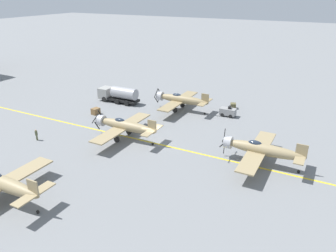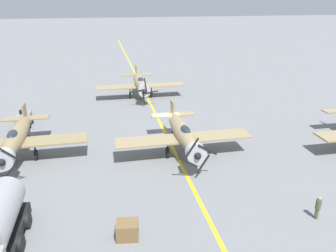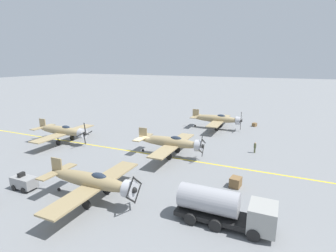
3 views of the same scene
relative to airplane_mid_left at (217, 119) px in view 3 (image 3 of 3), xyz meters
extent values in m
plane|color=slate|center=(18.46, -6.64, -2.01)|extent=(400.00, 400.00, 0.00)
cube|color=yellow|center=(18.46, -6.64, -2.01)|extent=(0.30, 160.00, 0.01)
ellipsoid|color=tan|center=(0.00, -0.41, 0.04)|extent=(1.50, 9.50, 1.42)
cylinder|color=#B7B7BC|center=(0.00, 4.04, 0.04)|extent=(1.58, 0.90, 1.58)
ellipsoid|color=#232D3D|center=(0.00, 0.73, 0.60)|extent=(0.80, 1.70, 0.76)
cube|color=tan|center=(0.00, 0.35, -0.30)|extent=(12.00, 2.10, 0.16)
cube|color=tan|center=(0.00, -4.50, 0.19)|extent=(4.40, 1.10, 0.12)
cube|color=tan|center=(0.00, -4.50, 0.84)|extent=(0.14, 1.30, 1.60)
sphere|color=black|center=(0.00, 4.54, 0.04)|extent=(0.56, 0.56, 0.56)
cube|color=black|center=(-0.87, 4.54, -0.04)|extent=(1.76, 0.06, 0.30)
cube|color=black|center=(0.08, 4.54, -0.83)|extent=(0.30, 0.06, 1.76)
cube|color=black|center=(0.87, 4.54, 0.12)|extent=(1.76, 0.06, 0.30)
cube|color=black|center=(-0.08, 4.54, 0.91)|extent=(0.30, 0.06, 1.76)
cylinder|color=black|center=(-1.50, 0.35, -0.93)|extent=(0.14, 0.14, 1.26)
cylinder|color=black|center=(-1.50, 0.35, -1.56)|extent=(0.22, 0.90, 0.90)
cylinder|color=black|center=(1.50, 0.35, -0.93)|extent=(0.14, 0.14, 1.26)
cylinder|color=black|center=(1.50, 0.35, -1.56)|extent=(0.22, 0.90, 0.90)
cylinder|color=black|center=(0.00, -4.56, -1.83)|extent=(0.12, 0.36, 0.36)
ellipsoid|color=#9F8A62|center=(17.82, -2.67, 0.04)|extent=(1.50, 9.50, 1.42)
cylinder|color=#B7B7BC|center=(17.82, 1.78, 0.04)|extent=(1.58, 0.90, 1.58)
ellipsoid|color=#232D3D|center=(17.82, -1.53, 0.60)|extent=(0.80, 1.70, 0.76)
cube|color=#9F8A62|center=(17.82, -1.91, -0.30)|extent=(12.00, 2.10, 0.16)
cube|color=#9F8A62|center=(17.82, -6.76, 0.19)|extent=(4.40, 1.10, 0.12)
cube|color=#9F8A62|center=(17.82, -6.76, 0.84)|extent=(0.14, 1.30, 1.60)
sphere|color=black|center=(17.82, 2.28, 0.04)|extent=(0.56, 0.56, 0.56)
cube|color=black|center=(17.36, 2.28, -0.71)|extent=(1.04, 0.06, 1.56)
cube|color=black|center=(18.56, 2.28, -0.42)|extent=(1.56, 0.06, 1.04)
cube|color=black|center=(18.28, 2.28, 0.78)|extent=(1.04, 0.06, 1.56)
cube|color=black|center=(17.08, 2.28, 0.50)|extent=(1.56, 0.06, 1.04)
cylinder|color=black|center=(16.32, -1.91, -0.93)|extent=(0.14, 0.14, 1.26)
cylinder|color=black|center=(16.32, -1.91, -1.56)|extent=(0.22, 0.90, 0.90)
cylinder|color=black|center=(19.32, -1.91, -0.93)|extent=(0.14, 0.14, 1.26)
cylinder|color=black|center=(19.32, -1.91, -1.56)|extent=(0.22, 0.90, 0.90)
cylinder|color=black|center=(17.82, -6.82, -1.83)|extent=(0.12, 0.36, 0.36)
ellipsoid|color=#97835A|center=(32.14, -4.55, 0.04)|extent=(1.50, 9.50, 1.42)
cylinder|color=#B7B7BC|center=(32.14, -0.10, 0.04)|extent=(1.57, 0.90, 1.58)
ellipsoid|color=#232D3D|center=(32.14, -3.41, 0.60)|extent=(0.80, 1.70, 0.76)
cube|color=#97835A|center=(32.14, -3.79, -0.30)|extent=(12.00, 2.10, 0.16)
cube|color=#97835A|center=(32.14, -8.64, 0.19)|extent=(4.40, 1.10, 0.12)
cube|color=#97835A|center=(32.14, -8.64, 0.84)|extent=(0.14, 1.30, 1.60)
sphere|color=black|center=(32.14, 0.40, 0.04)|extent=(0.56, 0.56, 0.56)
cube|color=black|center=(32.79, 0.40, -0.54)|extent=(1.40, 0.06, 1.27)
cube|color=black|center=(32.72, 0.40, 0.69)|extent=(1.27, 0.06, 1.40)
cube|color=black|center=(31.49, 0.40, 0.62)|extent=(1.40, 0.06, 1.27)
cube|color=black|center=(31.56, 0.40, -0.62)|extent=(1.27, 0.06, 1.40)
cylinder|color=black|center=(30.64, -3.79, -0.93)|extent=(0.14, 0.14, 1.26)
cylinder|color=black|center=(30.64, -3.79, -1.56)|extent=(0.22, 0.90, 0.90)
cylinder|color=black|center=(33.64, -3.79, -0.93)|extent=(0.14, 0.14, 1.26)
cylinder|color=black|center=(33.64, -3.79, -1.56)|extent=(0.22, 0.90, 0.90)
cylinder|color=black|center=(32.14, -8.70, -1.83)|extent=(0.12, 0.36, 0.36)
ellipsoid|color=#9F8A62|center=(19.33, -21.31, 0.04)|extent=(1.50, 9.50, 1.42)
cylinder|color=#B7B7BC|center=(19.33, -16.86, 0.04)|extent=(1.58, 0.90, 1.58)
ellipsoid|color=#232D3D|center=(19.33, -20.17, 0.60)|extent=(0.80, 1.70, 0.76)
cube|color=#9F8A62|center=(19.33, -20.55, -0.30)|extent=(12.00, 2.10, 0.16)
cube|color=#9F8A62|center=(19.33, -25.40, 0.19)|extent=(4.40, 1.10, 0.12)
cube|color=#9F8A62|center=(19.33, -25.40, 0.84)|extent=(0.14, 1.30, 1.60)
sphere|color=black|center=(19.33, -16.36, 0.04)|extent=(0.56, 0.56, 0.56)
cube|color=black|center=(19.46, -16.36, -0.83)|extent=(0.39, 0.06, 1.75)
cube|color=black|center=(20.20, -16.36, 0.16)|extent=(1.75, 0.06, 0.39)
cube|color=black|center=(19.21, -16.36, 0.90)|extent=(0.39, 0.06, 1.75)
cube|color=black|center=(18.47, -16.36, -0.09)|extent=(1.75, 0.06, 0.39)
cylinder|color=black|center=(17.83, -20.55, -0.93)|extent=(0.14, 0.14, 1.26)
cylinder|color=black|center=(17.83, -20.55, -1.56)|extent=(0.22, 0.90, 0.90)
cylinder|color=black|center=(20.83, -20.55, -0.93)|extent=(0.14, 0.14, 1.26)
cylinder|color=black|center=(20.83, -20.55, -1.56)|extent=(0.22, 0.90, 0.90)
cylinder|color=black|center=(19.33, -25.46, -1.83)|extent=(0.12, 0.36, 0.36)
cube|color=black|center=(30.84, 8.09, -1.39)|extent=(2.25, 8.00, 0.40)
cube|color=#999993|center=(30.84, 11.05, -0.59)|extent=(2.50, 2.08, 2.00)
cylinder|color=#9E9EA3|center=(30.84, 6.77, -0.09)|extent=(2.10, 4.96, 2.10)
cylinder|color=black|center=(29.65, 10.57, -1.51)|extent=(0.30, 1.00, 1.00)
cylinder|color=black|center=(32.02, 10.57, -1.51)|extent=(0.30, 1.00, 1.00)
cylinder|color=black|center=(29.65, 7.69, -1.51)|extent=(0.30, 1.00, 1.00)
cylinder|color=black|center=(32.02, 7.69, -1.51)|extent=(0.30, 1.00, 1.00)
cylinder|color=black|center=(29.65, 5.61, -1.51)|extent=(0.30, 1.00, 1.00)
cylinder|color=black|center=(32.02, 5.61, -1.51)|extent=(0.30, 1.00, 1.00)
cube|color=gray|center=(33.25, -12.37, -1.21)|extent=(1.40, 2.60, 1.10)
cube|color=black|center=(33.25, -12.63, -0.44)|extent=(0.70, 0.36, 0.44)
cylinder|color=black|center=(32.56, -11.65, -1.71)|extent=(0.20, 0.60, 0.60)
cylinder|color=black|center=(33.93, -11.65, -1.71)|extent=(0.20, 0.60, 0.60)
cylinder|color=black|center=(32.56, -13.08, -1.71)|extent=(0.20, 0.60, 0.60)
cylinder|color=black|center=(33.93, -13.08, -1.71)|extent=(0.20, 0.60, 0.60)
cylinder|color=#515638|center=(11.66, 8.45, -1.63)|extent=(0.24, 0.24, 0.77)
cylinder|color=#515638|center=(11.66, 8.45, -0.92)|extent=(0.35, 0.35, 0.64)
sphere|color=tan|center=(11.66, 8.45, -0.50)|extent=(0.21, 0.21, 0.21)
cube|color=brown|center=(23.70, 7.80, -1.48)|extent=(1.41, 1.22, 1.06)
cube|color=brown|center=(-5.17, 6.58, -1.65)|extent=(1.09, 1.01, 0.73)
camera|label=1|loc=(-16.79, -27.31, 17.69)|focal=35.00mm
camera|label=2|loc=(24.49, 23.57, 11.34)|focal=35.00mm
camera|label=3|loc=(50.08, 11.69, 11.04)|focal=28.00mm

